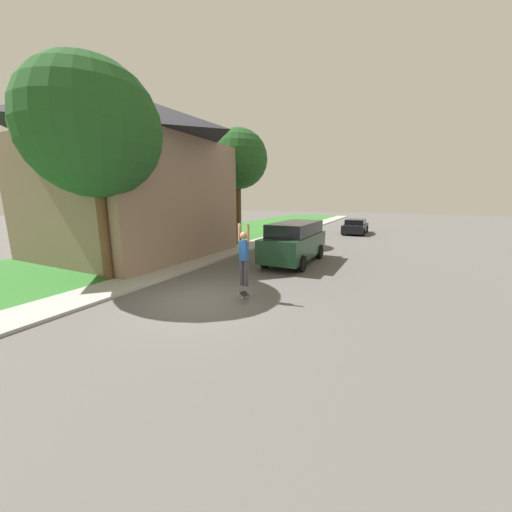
% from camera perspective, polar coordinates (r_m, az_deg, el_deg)
% --- Properties ---
extents(ground_plane, '(120.00, 120.00, 0.00)m').
position_cam_1_polar(ground_plane, '(9.63, -11.06, -8.70)').
color(ground_plane, '#54514F').
extents(lawn, '(10.00, 80.00, 0.08)m').
position_cam_1_polar(lawn, '(19.16, -19.13, 1.15)').
color(lawn, '#2D6B28').
rests_on(lawn, ground_plane).
extents(sidewalk, '(1.80, 80.00, 0.10)m').
position_cam_1_polar(sidewalk, '(16.33, -8.26, -0.01)').
color(sidewalk, '#9E9E99').
rests_on(sidewalk, ground_plane).
extents(house, '(9.46, 9.57, 8.77)m').
position_cam_1_polar(house, '(18.24, -23.79, 14.81)').
color(house, '#89705B').
rests_on(house, lawn).
extents(lawn_tree_near, '(4.89, 4.89, 8.10)m').
position_cam_1_polar(lawn_tree_near, '(12.81, -29.83, 21.00)').
color(lawn_tree_near, brown).
rests_on(lawn_tree_near, lawn).
extents(lawn_tree_far, '(4.09, 4.09, 7.90)m').
position_cam_1_polar(lawn_tree_far, '(20.91, -3.60, 18.71)').
color(lawn_tree_far, brown).
rests_on(lawn_tree_far, lawn).
extents(suv_parked, '(2.08, 5.17, 2.08)m').
position_cam_1_polar(suv_parked, '(14.72, 7.76, 2.97)').
color(suv_parked, '#193823').
rests_on(suv_parked, ground_plane).
extents(car_down_street, '(1.97, 4.52, 1.35)m').
position_cam_1_polar(car_down_street, '(28.26, 19.26, 5.58)').
color(car_down_street, black).
rests_on(car_down_street, ground_plane).
extents(skateboarder, '(0.41, 0.24, 2.04)m').
position_cam_1_polar(skateboarder, '(9.19, -2.44, 0.37)').
color(skateboarder, '#38383D').
rests_on(skateboarder, ground_plane).
extents(skateboard, '(0.34, 0.72, 0.36)m').
position_cam_1_polar(skateboard, '(9.42, -2.44, -7.57)').
color(skateboard, black).
rests_on(skateboard, ground_plane).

